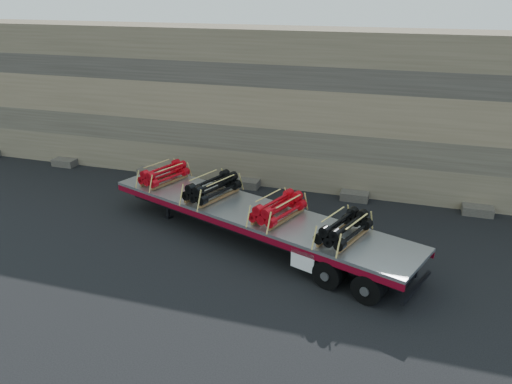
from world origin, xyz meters
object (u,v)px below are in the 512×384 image
Objects in this scene: trailer at (254,226)px; bundle_front at (164,174)px; bundle_midrear at (278,209)px; bundle_midfront at (212,188)px; bundle_rear at (344,229)px.

bundle_front is (-4.35, 1.58, 0.96)m from trailer.
bundle_midrear is at bearing 0.00° from bundle_front.
bundle_midfront is 3.05m from bundle_midrear.
bundle_midrear is at bearing -0.00° from bundle_midfront.
bundle_midrear is (2.87, -1.04, -0.02)m from bundle_midfront.
bundle_midfront is (-1.86, 0.68, 1.00)m from trailer.
bundle_front is 0.95× the size of bundle_midrear.
bundle_front is 0.90× the size of bundle_midfront.
trailer is 6.28× the size of bundle_front.
bundle_midfront is at bearing 180.00° from bundle_midrear.
bundle_midrear is at bearing -0.00° from trailer.
trailer is at bearing 0.00° from bundle_midfront.
bundle_front is 2.65m from bundle_midfront.
bundle_front is at bearing -180.00° from bundle_rear.
trailer is 5.65× the size of bundle_midfront.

